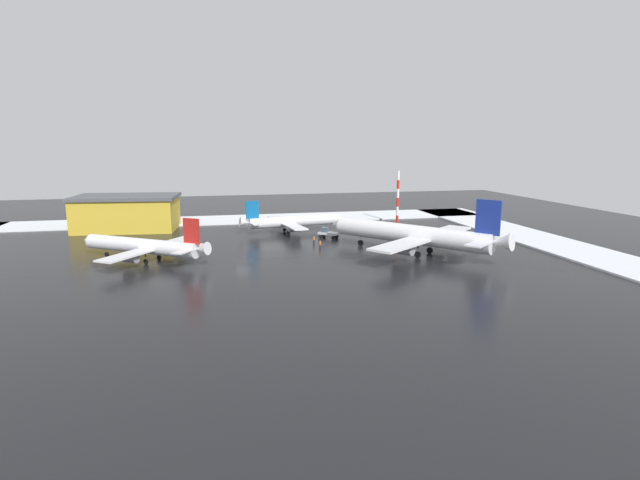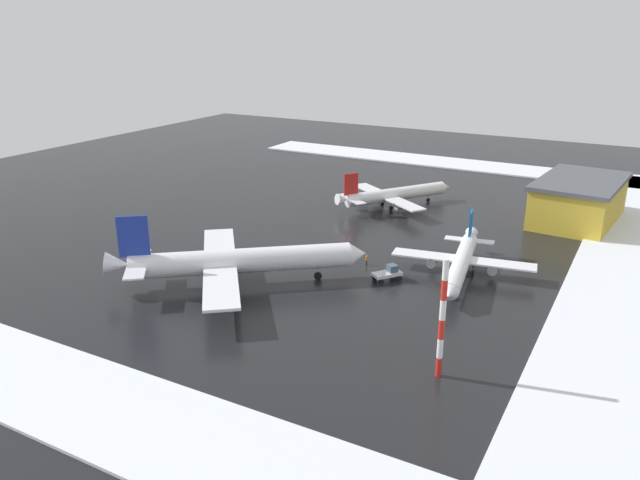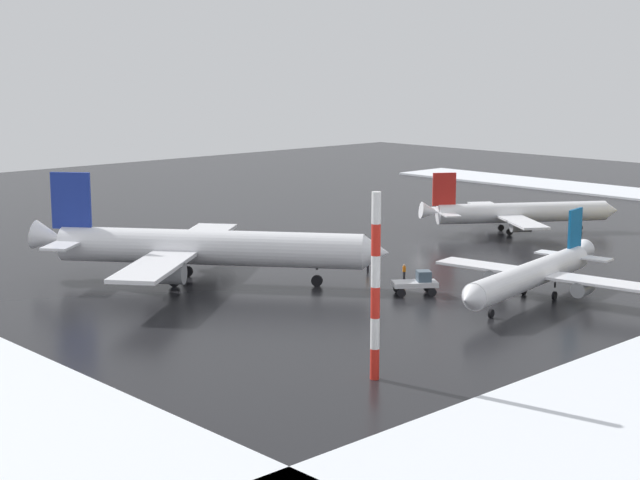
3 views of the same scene
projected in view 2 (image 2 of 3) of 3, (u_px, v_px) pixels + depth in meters
ground_plane at (347, 228)px, 123.19m from camera, size 240.00×240.00×0.00m
snow_bank_far at (624, 273)px, 100.43m from camera, size 152.00×16.00×0.37m
snow_bank_left at (72, 395)px, 67.70m from camera, size 14.00×116.00×0.37m
snow_bank_right at (451, 163)px, 178.54m from camera, size 14.00×116.00×0.37m
airplane_far_rear at (236, 261)px, 95.25m from camera, size 30.04×33.51×11.88m
airplane_parked_starboard at (394, 194)px, 135.99m from camera, size 25.55×21.98×8.70m
airplane_distant_tail at (462, 262)px, 98.36m from camera, size 27.48×22.93×8.18m
pushback_tug at (388, 273)px, 97.75m from camera, size 5.01×4.51×2.50m
ground_crew_by_nose_gear at (367, 259)px, 104.13m from camera, size 0.36×0.36×1.71m
ground_crew_near_tug at (337, 254)px, 106.40m from camera, size 0.36×0.36×1.71m
antenna_mast at (442, 319)px, 69.35m from camera, size 0.70×0.70×14.40m
cargo_hangar at (579, 200)px, 125.84m from camera, size 26.34×17.35×8.80m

